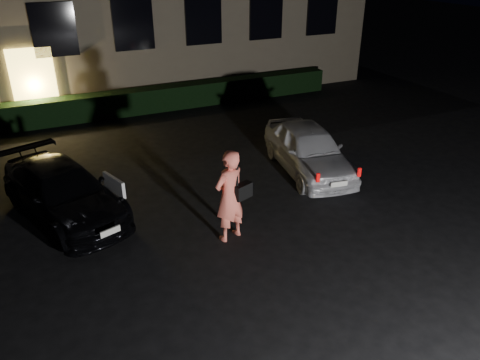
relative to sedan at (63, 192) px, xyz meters
name	(u,v)px	position (x,y,z in m)	size (l,w,h in m)	color
ground	(291,273)	(3.48, -4.00, -0.58)	(80.00, 80.00, 0.00)	black
hedge	(143,101)	(3.48, 6.50, -0.15)	(15.00, 0.70, 0.85)	black
sedan	(63,192)	(0.00, 0.00, 0.00)	(2.76, 4.26, 1.15)	black
hatch	(308,149)	(6.15, -0.33, 0.05)	(2.07, 3.89, 1.26)	silver
man	(230,196)	(2.95, -2.41, 0.40)	(0.90, 0.68, 1.95)	#FF705C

